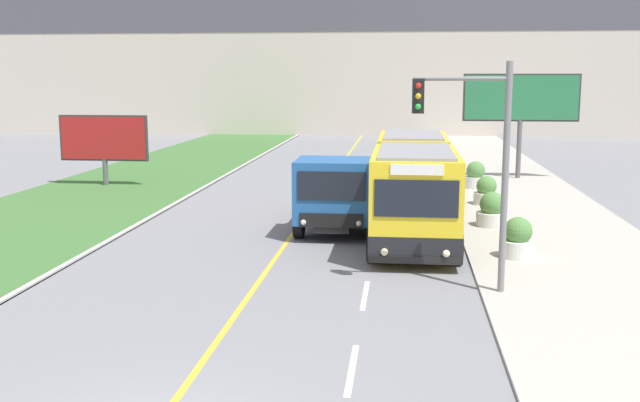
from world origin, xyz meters
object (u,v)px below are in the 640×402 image
object	(u,v)px
car_distant	(403,165)
dump_truck	(337,194)
billboard_small	(104,139)
billboard_large	(521,101)
planter_round_second	(492,211)
city_bus	(413,185)
planter_round_far	(476,176)
planter_round_near	(518,240)
traffic_light_mast	(477,148)
planter_round_third	(486,192)

from	to	relation	value
car_distant	dump_truck	bearing A→B (deg)	-99.00
dump_truck	billboard_small	world-z (taller)	billboard_small
billboard_large	planter_round_second	bearing A→B (deg)	-102.17
city_bus	car_distant	bearing A→B (deg)	91.57
dump_truck	billboard_large	size ratio (longest dim) A/B	1.12
city_bus	planter_round_second	bearing A→B (deg)	11.92
billboard_large	planter_round_second	distance (m)	13.35
car_distant	billboard_small	size ratio (longest dim) A/B	1.01
car_distant	planter_round_far	distance (m)	4.89
billboard_small	planter_round_far	size ratio (longest dim) A/B	3.48
planter_round_near	planter_round_second	distance (m)	4.47
billboard_small	dump_truck	bearing A→B (deg)	-38.50
city_bus	car_distant	size ratio (longest dim) A/B	2.71
dump_truck	planter_round_far	distance (m)	11.54
car_distant	planter_round_far	size ratio (longest dim) A/B	3.51
city_bus	dump_truck	world-z (taller)	city_bus
planter_round_second	planter_round_far	bearing A→B (deg)	88.27
city_bus	billboard_large	xyz separation A→B (m)	(5.43, 13.20, 2.41)
billboard_large	traffic_light_mast	bearing A→B (deg)	-101.20
traffic_light_mast	billboard_small	world-z (taller)	traffic_light_mast
car_distant	billboard_large	xyz separation A→B (m)	(5.79, 0.11, 3.27)
car_distant	traffic_light_mast	world-z (taller)	traffic_light_mast
city_bus	dump_truck	size ratio (longest dim) A/B	1.84
car_distant	planter_round_far	bearing A→B (deg)	-47.01
dump_truck	billboard_large	bearing A→B (deg)	60.05
dump_truck	planter_round_near	bearing A→B (deg)	-31.10
dump_truck	planter_round_near	world-z (taller)	dump_truck
car_distant	billboard_large	size ratio (longest dim) A/B	0.76
city_bus	planter_round_third	size ratio (longest dim) A/B	10.23
planter_round_near	planter_round_second	xyz separation A→B (m)	(-0.21, 4.47, 0.01)
city_bus	billboard_large	distance (m)	14.48
billboard_small	planter_round_second	size ratio (longest dim) A/B	3.58
city_bus	billboard_large	size ratio (longest dim) A/B	2.05
dump_truck	car_distant	world-z (taller)	dump_truck
billboard_large	billboard_small	size ratio (longest dim) A/B	1.33
billboard_large	planter_round_near	distance (m)	17.61
traffic_light_mast	billboard_small	distance (m)	22.72
car_distant	planter_round_third	distance (m)	8.72
planter_round_second	car_distant	bearing A→B (deg)	103.77
city_bus	billboard_small	world-z (taller)	billboard_small
dump_truck	traffic_light_mast	world-z (taller)	traffic_light_mast
city_bus	traffic_light_mast	size ratio (longest dim) A/B	2.12
planter_round_third	billboard_large	bearing A→B (deg)	73.36
planter_round_second	planter_round_third	world-z (taller)	planter_round_second
dump_truck	car_distant	distance (m)	13.88
dump_truck	planter_round_far	world-z (taller)	dump_truck
billboard_small	planter_round_second	world-z (taller)	billboard_small
planter_round_third	planter_round_far	bearing A→B (deg)	90.19
car_distant	planter_round_near	xyz separation A→B (m)	(3.28, -16.98, -0.10)
city_bus	planter_round_far	distance (m)	10.01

